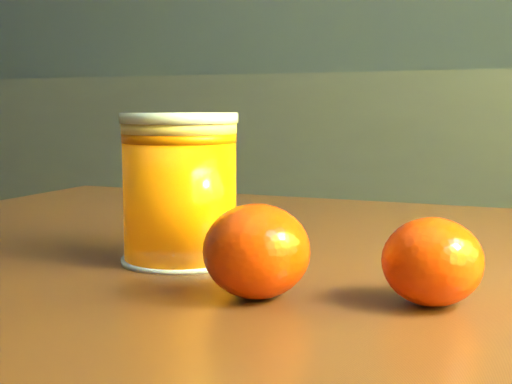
% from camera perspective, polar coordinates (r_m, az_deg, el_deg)
% --- Properties ---
extents(kitchen_counter, '(3.15, 0.60, 0.90)m').
position_cam_1_polar(kitchen_counter, '(2.15, -2.93, -3.10)').
color(kitchen_counter, '#444448').
rests_on(kitchen_counter, ground).
extents(juice_glass, '(0.09, 0.09, 0.11)m').
position_cam_1_polar(juice_glass, '(0.52, -6.10, 0.25)').
color(juice_glass, orange).
rests_on(juice_glass, table).
extents(orange_front, '(0.08, 0.08, 0.06)m').
position_cam_1_polar(orange_front, '(0.42, 0.05, -4.75)').
color(orange_front, red).
rests_on(orange_front, table).
extents(orange_back, '(0.07, 0.07, 0.05)m').
position_cam_1_polar(orange_back, '(0.42, 13.92, -5.43)').
color(orange_back, red).
rests_on(orange_back, table).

